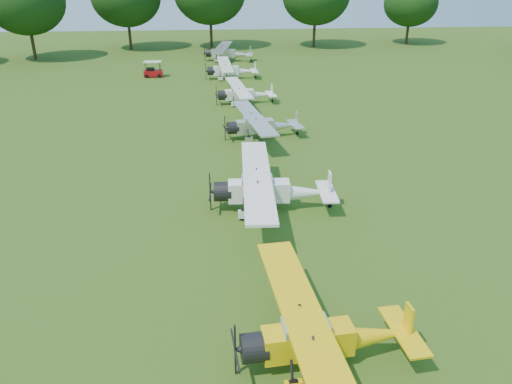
# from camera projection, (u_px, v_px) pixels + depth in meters

# --- Properties ---
(ground) EXTENTS (160.00, 160.00, 0.00)m
(ground) POSITION_uv_depth(u_px,v_px,m) (258.00, 202.00, 28.47)
(ground) COLOR #2B4F13
(ground) RESTS_ON ground
(tree_belt) EXTENTS (137.36, 130.27, 14.52)m
(tree_belt) POSITION_uv_depth(u_px,v_px,m) (328.00, 57.00, 25.53)
(tree_belt) COLOR black
(tree_belt) RESTS_ON ground
(aircraft_2) EXTENTS (6.41, 10.22, 2.01)m
(aircraft_2) POSITION_uv_depth(u_px,v_px,m) (322.00, 335.00, 16.62)
(aircraft_2) COLOR yellow
(aircraft_2) RESTS_ON ground
(aircraft_3) EXTENTS (6.98, 11.12, 2.19)m
(aircraft_3) POSITION_uv_depth(u_px,v_px,m) (268.00, 188.00, 27.20)
(aircraft_3) COLOR white
(aircraft_3) RESTS_ON ground
(aircraft_4) EXTENTS (6.18, 9.79, 1.92)m
(aircraft_4) POSITION_uv_depth(u_px,v_px,m) (260.00, 124.00, 38.45)
(aircraft_4) COLOR silver
(aircraft_4) RESTS_ON ground
(aircraft_5) EXTENTS (5.81, 9.24, 1.81)m
(aircraft_5) POSITION_uv_depth(u_px,v_px,m) (244.00, 93.00, 47.81)
(aircraft_5) COLOR white
(aircraft_5) RESTS_ON ground
(aircraft_6) EXTENTS (6.15, 9.77, 1.93)m
(aircraft_6) POSITION_uv_depth(u_px,v_px,m) (230.00, 69.00, 57.95)
(aircraft_6) COLOR white
(aircraft_6) RESTS_ON ground
(aircraft_7) EXTENTS (6.83, 10.81, 2.12)m
(aircraft_7) POSITION_uv_depth(u_px,v_px,m) (227.00, 52.00, 68.24)
(aircraft_7) COLOR silver
(aircraft_7) RESTS_ON ground
(golf_cart) EXTENTS (2.15, 1.35, 1.81)m
(golf_cart) POSITION_uv_depth(u_px,v_px,m) (153.00, 72.00, 59.17)
(golf_cart) COLOR #AA0C11
(golf_cart) RESTS_ON ground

